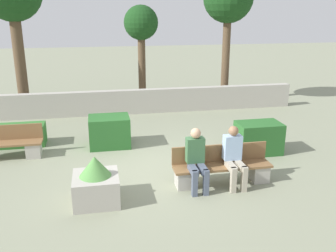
{
  "coord_description": "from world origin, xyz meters",
  "views": [
    {
      "loc": [
        -1.28,
        -8.15,
        3.7
      ],
      "look_at": [
        0.39,
        0.5,
        0.9
      ],
      "focal_mm": 40.0,
      "sensor_mm": 36.0,
      "label": 1
    }
  ],
  "objects": [
    {
      "name": "person_seated_woman",
      "position": [
        0.68,
        -1.14,
        0.72
      ],
      "size": [
        0.38,
        0.63,
        1.31
      ],
      "color": "#515B70",
      "rests_on": "ground_plane"
    },
    {
      "name": "planter_corner_left",
      "position": [
        -1.41,
        -1.34,
        0.41
      ],
      "size": [
        0.89,
        0.89,
        0.96
      ],
      "color": "#ADA89E",
      "rests_on": "ground_plane"
    },
    {
      "name": "hedge_block_near_left",
      "position": [
        -1.01,
        1.8,
        0.42
      ],
      "size": [
        1.11,
        0.85,
        0.84
      ],
      "color": "#286028",
      "rests_on": "ground_plane"
    },
    {
      "name": "hedge_block_mid_left",
      "position": [
        -3.65,
        2.32,
        0.3
      ],
      "size": [
        1.71,
        0.64,
        0.59
      ],
      "color": "#33702D",
      "rests_on": "ground_plane"
    },
    {
      "name": "perimeter_wall",
      "position": [
        0.0,
        5.06,
        0.43
      ],
      "size": [
        12.06,
        0.3,
        0.87
      ],
      "color": "#ADA89E",
      "rests_on": "ground_plane"
    },
    {
      "name": "person_seated_man",
      "position": [
        1.51,
        -1.14,
        0.72
      ],
      "size": [
        0.38,
        0.63,
        1.31
      ],
      "color": "#B2A893",
      "rests_on": "ground_plane"
    },
    {
      "name": "tree_center_right",
      "position": [
        3.8,
        6.08,
        3.97
      ],
      "size": [
        1.92,
        1.92,
        5.03
      ],
      "color": "brown",
      "rests_on": "ground_plane"
    },
    {
      "name": "tree_center_left",
      "position": [
        0.48,
        6.35,
        2.99
      ],
      "size": [
        1.3,
        1.3,
        3.81
      ],
      "color": "brown",
      "rests_on": "ground_plane"
    },
    {
      "name": "hedge_block_near_right",
      "position": [
        2.83,
        0.54,
        0.41
      ],
      "size": [
        1.15,
        0.74,
        0.83
      ],
      "color": "#286028",
      "rests_on": "ground_plane"
    },
    {
      "name": "ground_plane",
      "position": [
        0.0,
        0.0,
        0.0
      ],
      "size": [
        60.0,
        60.0,
        0.0
      ],
      "primitive_type": "plane",
      "color": "gray"
    },
    {
      "name": "bench_left_side",
      "position": [
        -3.56,
        1.41,
        0.3
      ],
      "size": [
        1.61,
        0.48,
        0.82
      ],
      "rotation": [
        0.0,
        0.0,
        0.02
      ],
      "color": "brown",
      "rests_on": "ground_plane"
    },
    {
      "name": "bench_front",
      "position": [
        1.3,
        -1.0,
        0.33
      ],
      "size": [
        2.16,
        0.48,
        0.82
      ],
      "color": "brown",
      "rests_on": "ground_plane"
    }
  ]
}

